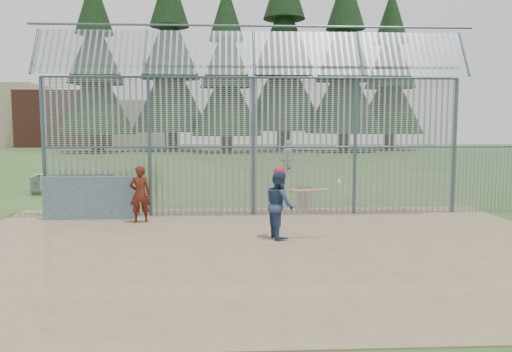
{
  "coord_description": "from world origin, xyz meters",
  "views": [
    {
      "loc": [
        -0.67,
        -11.01,
        2.6
      ],
      "look_at": [
        0.0,
        2.0,
        1.3
      ],
      "focal_mm": 35.0,
      "sensor_mm": 36.0,
      "label": 1
    }
  ],
  "objects": [
    {
      "name": "bg_kid_standing",
      "position": [
        2.8,
        18.97,
        0.88
      ],
      "size": [
        1.01,
        0.87,
        1.76
      ],
      "primitive_type": "imported",
      "rotation": [
        0.0,
        0.0,
        3.57
      ],
      "color": "slate",
      "rests_on": "ground"
    },
    {
      "name": "bleacher",
      "position": [
        -6.81,
        8.51,
        0.41
      ],
      "size": [
        3.0,
        0.95,
        0.72
      ],
      "color": "slate",
      "rests_on": "ground"
    },
    {
      "name": "bg_kid_seated",
      "position": [
        2.49,
        17.02,
        0.49
      ],
      "size": [
        0.58,
        0.24,
        0.99
      ],
      "primitive_type": "imported",
      "rotation": [
        0.0,
        0.0,
        3.14
      ],
      "color": "slate",
      "rests_on": "ground"
    },
    {
      "name": "distant_buildings",
      "position": [
        -23.18,
        56.49,
        3.6
      ],
      "size": [
        26.5,
        10.5,
        8.0
      ],
      "color": "brown",
      "rests_on": "ground"
    },
    {
      "name": "conifer_row",
      "position": [
        1.93,
        41.51,
        10.83
      ],
      "size": [
        38.48,
        12.26,
        20.2
      ],
      "color": "#332319",
      "rests_on": "ground"
    },
    {
      "name": "onlooker",
      "position": [
        -3.11,
        2.42,
        0.79
      ],
      "size": [
        0.63,
        0.49,
        1.54
      ],
      "primitive_type": "imported",
      "rotation": [
        0.0,
        0.0,
        3.39
      ],
      "color": "maroon",
      "rests_on": "dirt_infield"
    },
    {
      "name": "backstop_fence",
      "position": [
        1.81,
        3.43,
        2.36
      ],
      "size": [
        20.09,
        0.81,
        5.3
      ],
      "color": "#47566B",
      "rests_on": "ground"
    },
    {
      "name": "ground",
      "position": [
        0.0,
        0.0,
        0.0
      ],
      "size": [
        120.0,
        120.0,
        0.0
      ],
      "primitive_type": "plane",
      "color": "#2D511E",
      "rests_on": "ground"
    },
    {
      "name": "dirt_infield",
      "position": [
        0.0,
        -0.5,
        0.01
      ],
      "size": [
        14.0,
        10.0,
        0.02
      ],
      "primitive_type": "cube",
      "color": "#756047",
      "rests_on": "ground"
    },
    {
      "name": "dugout_wall",
      "position": [
        -4.6,
        2.9,
        0.62
      ],
      "size": [
        2.5,
        0.12,
        1.2
      ],
      "primitive_type": "cube",
      "color": "#38566B",
      "rests_on": "dirt_infield"
    },
    {
      "name": "batter",
      "position": [
        0.46,
        0.34,
        0.8
      ],
      "size": [
        0.76,
        0.88,
        1.56
      ],
      "primitive_type": "imported",
      "rotation": [
        0.0,
        0.0,
        1.83
      ],
      "color": "navy",
      "rests_on": "dirt_infield"
    },
    {
      "name": "trash_can",
      "position": [
        1.66,
        4.56,
        0.38
      ],
      "size": [
        0.56,
        0.56,
        0.82
      ],
      "color": "#989BA0",
      "rests_on": "ground"
    },
    {
      "name": "batting_gear",
      "position": [
        0.64,
        0.31,
        1.46
      ],
      "size": [
        1.56,
        0.4,
        0.59
      ],
      "color": "red",
      "rests_on": "ground"
    }
  ]
}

